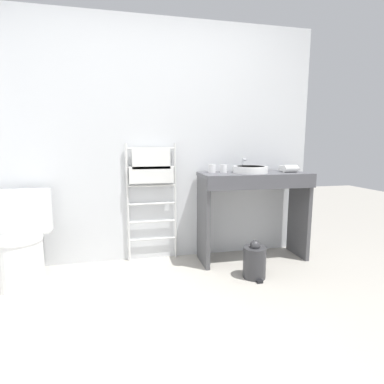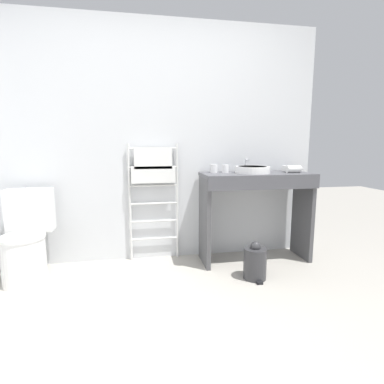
{
  "view_description": "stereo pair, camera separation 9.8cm",
  "coord_description": "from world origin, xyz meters",
  "px_view_note": "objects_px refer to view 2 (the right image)",
  "views": [
    {
      "loc": [
        -0.3,
        -1.41,
        1.17
      ],
      "look_at": [
        0.24,
        1.05,
        0.77
      ],
      "focal_mm": 28.0,
      "sensor_mm": 36.0,
      "label": 1
    },
    {
      "loc": [
        -0.2,
        -1.43,
        1.17
      ],
      "look_at": [
        0.24,
        1.05,
        0.77
      ],
      "focal_mm": 28.0,
      "sensor_mm": 36.0,
      "label": 2
    }
  ],
  "objects_px": {
    "cup_near_wall": "(214,168)",
    "trash_bin": "(255,262)",
    "toilet": "(26,243)",
    "towel_radiator": "(153,177)",
    "cup_near_edge": "(225,169)",
    "sink_basin": "(252,169)",
    "hair_dryer": "(293,169)"
  },
  "relations": [
    {
      "from": "hair_dryer",
      "to": "towel_radiator",
      "type": "bearing_deg",
      "value": 170.9
    },
    {
      "from": "toilet",
      "to": "sink_basin",
      "type": "xyz_separation_m",
      "value": [
        2.07,
        0.09,
        0.6
      ]
    },
    {
      "from": "towel_radiator",
      "to": "sink_basin",
      "type": "height_order",
      "value": "towel_radiator"
    },
    {
      "from": "sink_basin",
      "to": "cup_near_wall",
      "type": "xyz_separation_m",
      "value": [
        -0.36,
        0.11,
        0.01
      ]
    },
    {
      "from": "toilet",
      "to": "hair_dryer",
      "type": "relative_size",
      "value": 4.27
    },
    {
      "from": "cup_near_edge",
      "to": "hair_dryer",
      "type": "distance_m",
      "value": 0.68
    },
    {
      "from": "toilet",
      "to": "cup_near_edge",
      "type": "distance_m",
      "value": 1.92
    },
    {
      "from": "sink_basin",
      "to": "hair_dryer",
      "type": "bearing_deg",
      "value": -3.96
    },
    {
      "from": "towel_radiator",
      "to": "sink_basin",
      "type": "relative_size",
      "value": 3.46
    },
    {
      "from": "toilet",
      "to": "cup_near_wall",
      "type": "height_order",
      "value": "cup_near_wall"
    },
    {
      "from": "cup_near_wall",
      "to": "cup_near_edge",
      "type": "bearing_deg",
      "value": -17.45
    },
    {
      "from": "toilet",
      "to": "cup_near_wall",
      "type": "relative_size",
      "value": 9.48
    },
    {
      "from": "towel_radiator",
      "to": "hair_dryer",
      "type": "bearing_deg",
      "value": -9.1
    },
    {
      "from": "towel_radiator",
      "to": "cup_near_edge",
      "type": "bearing_deg",
      "value": -9.71
    },
    {
      "from": "toilet",
      "to": "trash_bin",
      "type": "relative_size",
      "value": 2.34
    },
    {
      "from": "sink_basin",
      "to": "hair_dryer",
      "type": "xyz_separation_m",
      "value": [
        0.42,
        -0.03,
        0.0
      ]
    },
    {
      "from": "trash_bin",
      "to": "toilet",
      "type": "bearing_deg",
      "value": 170.4
    },
    {
      "from": "cup_near_wall",
      "to": "toilet",
      "type": "bearing_deg",
      "value": -173.53
    },
    {
      "from": "cup_near_wall",
      "to": "trash_bin",
      "type": "relative_size",
      "value": 0.25
    },
    {
      "from": "towel_radiator",
      "to": "cup_near_wall",
      "type": "distance_m",
      "value": 0.6
    },
    {
      "from": "sink_basin",
      "to": "cup_near_edge",
      "type": "distance_m",
      "value": 0.26
    },
    {
      "from": "cup_near_edge",
      "to": "trash_bin",
      "type": "relative_size",
      "value": 0.24
    },
    {
      "from": "sink_basin",
      "to": "cup_near_wall",
      "type": "distance_m",
      "value": 0.38
    },
    {
      "from": "toilet",
      "to": "trash_bin",
      "type": "xyz_separation_m",
      "value": [
        1.96,
        -0.33,
        -0.19
      ]
    },
    {
      "from": "towel_radiator",
      "to": "sink_basin",
      "type": "xyz_separation_m",
      "value": [
        0.96,
        -0.19,
        0.07
      ]
    },
    {
      "from": "cup_near_wall",
      "to": "trash_bin",
      "type": "distance_m",
      "value": 0.98
    },
    {
      "from": "sink_basin",
      "to": "cup_near_edge",
      "type": "height_order",
      "value": "cup_near_edge"
    },
    {
      "from": "toilet",
      "to": "towel_radiator",
      "type": "relative_size",
      "value": 0.67
    },
    {
      "from": "hair_dryer",
      "to": "trash_bin",
      "type": "relative_size",
      "value": 0.55
    },
    {
      "from": "sink_basin",
      "to": "hair_dryer",
      "type": "distance_m",
      "value": 0.42
    },
    {
      "from": "cup_near_wall",
      "to": "trash_bin",
      "type": "bearing_deg",
      "value": -64.66
    },
    {
      "from": "towel_radiator",
      "to": "cup_near_edge",
      "type": "height_order",
      "value": "towel_radiator"
    }
  ]
}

